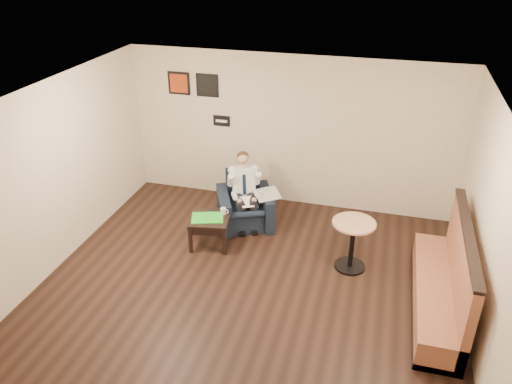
% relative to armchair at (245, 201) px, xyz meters
% --- Properties ---
extents(ground, '(6.00, 6.00, 0.00)m').
position_rel_armchair_xyz_m(ground, '(0.56, -1.97, -0.45)').
color(ground, black).
rests_on(ground, ground).
extents(wall_back, '(6.00, 0.02, 2.80)m').
position_rel_armchair_xyz_m(wall_back, '(0.56, 1.03, 0.95)').
color(wall_back, beige).
rests_on(wall_back, ground).
extents(wall_left, '(0.02, 6.00, 2.80)m').
position_rel_armchair_xyz_m(wall_left, '(-2.44, -1.97, 0.95)').
color(wall_left, beige).
rests_on(wall_left, ground).
extents(wall_right, '(0.02, 6.00, 2.80)m').
position_rel_armchair_xyz_m(wall_right, '(3.56, -1.97, 0.95)').
color(wall_right, beige).
rests_on(wall_right, ground).
extents(ceiling, '(6.00, 6.00, 0.02)m').
position_rel_armchair_xyz_m(ceiling, '(0.56, -1.97, 2.35)').
color(ceiling, white).
rests_on(ceiling, wall_back).
extents(seating_sign, '(0.32, 0.02, 0.20)m').
position_rel_armchair_xyz_m(seating_sign, '(-0.74, 1.01, 1.05)').
color(seating_sign, black).
rests_on(seating_sign, wall_back).
extents(art_print_left, '(0.42, 0.03, 0.42)m').
position_rel_armchair_xyz_m(art_print_left, '(-1.54, 1.01, 1.70)').
color(art_print_left, '#B13A15').
rests_on(art_print_left, wall_back).
extents(art_print_right, '(0.42, 0.03, 0.42)m').
position_rel_armchair_xyz_m(art_print_right, '(-0.99, 1.01, 1.70)').
color(art_print_right, black).
rests_on(art_print_right, wall_back).
extents(armchair, '(1.23, 1.23, 0.90)m').
position_rel_armchair_xyz_m(armchair, '(0.00, 0.00, 0.00)').
color(armchair, black).
rests_on(armchair, ground).
extents(seated_man, '(0.89, 1.04, 1.23)m').
position_rel_armchair_xyz_m(seated_man, '(0.05, -0.11, 0.17)').
color(seated_man, white).
rests_on(seated_man, armchair).
extents(lap_papers, '(0.32, 0.35, 0.01)m').
position_rel_armchair_xyz_m(lap_papers, '(0.09, -0.20, 0.10)').
color(lap_papers, white).
rests_on(lap_papers, seated_man).
extents(newspaper, '(0.57, 0.61, 0.01)m').
position_rel_armchair_xyz_m(newspaper, '(0.38, 0.07, 0.16)').
color(newspaper, silver).
rests_on(newspaper, armchair).
extents(side_table, '(0.72, 0.72, 0.51)m').
position_rel_armchair_xyz_m(side_table, '(-0.37, -0.78, -0.20)').
color(side_table, black).
rests_on(side_table, ground).
extents(green_folder, '(0.59, 0.50, 0.01)m').
position_rel_armchair_xyz_m(green_folder, '(-0.40, -0.81, 0.06)').
color(green_folder, green).
rests_on(green_folder, side_table).
extents(coffee_mug, '(0.11, 0.11, 0.11)m').
position_rel_armchair_xyz_m(coffee_mug, '(-0.19, -0.61, 0.11)').
color(coffee_mug, white).
rests_on(coffee_mug, side_table).
extents(smartphone, '(0.16, 0.08, 0.01)m').
position_rel_armchair_xyz_m(smartphone, '(-0.34, -0.59, 0.06)').
color(smartphone, black).
rests_on(smartphone, side_table).
extents(banquette, '(0.58, 2.45, 1.25)m').
position_rel_armchair_xyz_m(banquette, '(3.15, -1.46, 0.18)').
color(banquette, '#95543A').
rests_on(banquette, ground).
extents(cafe_table, '(0.71, 0.71, 0.81)m').
position_rel_armchair_xyz_m(cafe_table, '(1.93, -0.82, -0.04)').
color(cafe_table, tan).
rests_on(cafe_table, ground).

